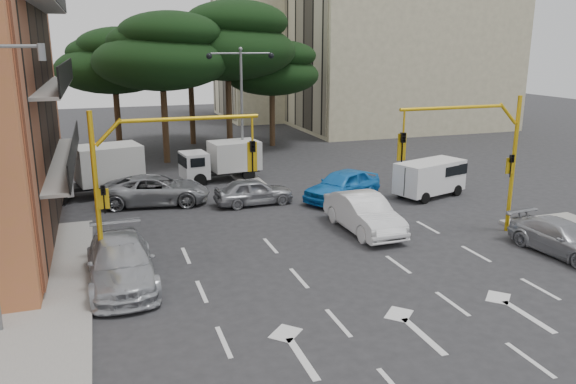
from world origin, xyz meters
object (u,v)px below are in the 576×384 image
car_silver_cross_a (156,190)px  car_silver_parked (563,238)px  car_silver_cross_b (254,191)px  car_blue_compact (342,185)px  street_lamp_center (241,89)px  van_white (430,179)px  signal_mast_right (480,147)px  car_white_hatch (364,213)px  box_truck_a (90,172)px  box_truck_b (221,161)px  signal_mast_left (149,170)px  car_silver_wagon (121,262)px

car_silver_cross_a → car_silver_parked: (14.50, -12.48, -0.10)m
car_silver_cross_b → car_blue_compact: bearing=-101.1°
car_blue_compact → car_silver_cross_a: (-9.48, 2.40, -0.06)m
street_lamp_center → van_white: 12.36m
signal_mast_right → van_white: size_ratio=1.51×
car_blue_compact → car_silver_parked: (5.03, -10.08, -0.16)m
street_lamp_center → car_white_hatch: street_lamp_center is taller
box_truck_a → box_truck_b: 7.65m
car_blue_compact → van_white: size_ratio=1.21×
signal_mast_left → car_silver_cross_a: (1.00, 9.41, -3.12)m
signal_mast_right → box_truck_b: 16.06m
signal_mast_right → box_truck_a: (-15.80, 12.01, -2.51)m
signal_mast_left → car_silver_wagon: signal_mast_left is taller
van_white → box_truck_b: size_ratio=0.83×
street_lamp_center → car_blue_compact: 9.15m
car_silver_wagon → box_truck_b: size_ratio=1.14×
signal_mast_left → car_silver_cross_a: 9.96m
car_silver_wagon → box_truck_b: 15.39m
street_lamp_center → box_truck_b: bearing=-160.6°
car_blue_compact → box_truck_a: 13.64m
car_silver_wagon → van_white: 17.80m
car_silver_cross_b → box_truck_b: size_ratio=0.85×
box_truck_a → car_silver_cross_a: bearing=-141.5°
street_lamp_center → car_silver_parked: bearing=-63.0°
car_white_hatch → signal_mast_right: bearing=-26.3°
car_white_hatch → van_white: (6.02, 4.20, 0.17)m
signal_mast_left → street_lamp_center: 15.65m
street_lamp_center → box_truck_a: 10.07m
car_silver_wagon → car_silver_parked: size_ratio=1.21×
box_truck_a → box_truck_b: (7.50, 1.47, -0.20)m
signal_mast_left → van_white: bearing=22.1°
car_silver_cross_a → box_truck_a: bearing=60.2°
van_white → signal_mast_left: bearing=-85.4°
car_blue_compact → car_silver_cross_a: size_ratio=0.88×
car_blue_compact → signal_mast_right: bearing=-3.7°
car_blue_compact → car_silver_wagon: bearing=-85.1°
van_white → car_silver_cross_a: bearing=-120.1°
signal_mast_left → van_white: 16.77m
car_silver_cross_b → car_silver_parked: size_ratio=0.90×
car_white_hatch → car_silver_cross_b: car_white_hatch is taller
car_white_hatch → car_blue_compact: 5.14m
signal_mast_left → car_blue_compact: (10.48, 7.01, -3.06)m
box_truck_a → box_truck_b: box_truck_a is taller
signal_mast_right → car_blue_compact: (-3.13, 7.01, -3.06)m
car_white_hatch → van_white: van_white is taller
car_silver_cross_a → box_truck_a: size_ratio=0.98×
car_silver_cross_a → van_white: size_ratio=1.37×
car_silver_wagon → car_silver_cross_a: (2.20, 9.87, -0.03)m
street_lamp_center → car_silver_cross_b: street_lamp_center is taller
signal_mast_left → van_white: (15.30, 6.21, -2.89)m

